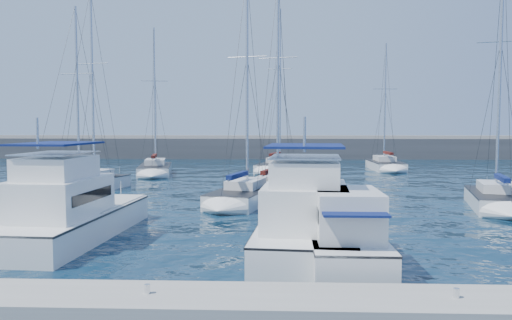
{
  "coord_description": "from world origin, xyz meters",
  "views": [
    {
      "loc": [
        3.38,
        -23.69,
        5.02
      ],
      "look_at": [
        2.21,
        4.95,
        3.0
      ],
      "focal_mm": 35.0,
      "sensor_mm": 36.0,
      "label": 1
    }
  ],
  "objects_px": {
    "sailboat_mid_b": "(89,183)",
    "sailboat_mid_d": "(275,189)",
    "motor_yacht_stbd_inner": "(305,225)",
    "sailboat_mid_a": "(73,187)",
    "motor_yacht_stbd_outer": "(345,240)",
    "sailboat_mid_e": "(498,199)",
    "sailboat_back_a": "(155,169)",
    "sailboat_back_b": "(278,166)",
    "motor_yacht_port_inner": "(69,214)",
    "sailboat_mid_c": "(244,195)",
    "sailboat_back_c": "(385,165)"
  },
  "relations": [
    {
      "from": "sailboat_mid_b",
      "to": "sailboat_mid_d",
      "type": "xyz_separation_m",
      "value": [
        14.2,
        -2.86,
        -0.01
      ]
    },
    {
      "from": "motor_yacht_stbd_inner",
      "to": "sailboat_mid_a",
      "type": "xyz_separation_m",
      "value": [
        -15.96,
        16.45,
        -0.62
      ]
    },
    {
      "from": "motor_yacht_stbd_outer",
      "to": "sailboat_mid_a",
      "type": "height_order",
      "value": "sailboat_mid_a"
    },
    {
      "from": "sailboat_mid_e",
      "to": "sailboat_back_a",
      "type": "relative_size",
      "value": 1.06
    },
    {
      "from": "sailboat_mid_d",
      "to": "sailboat_back_b",
      "type": "relative_size",
      "value": 0.87
    },
    {
      "from": "sailboat_mid_a",
      "to": "sailboat_back_a",
      "type": "relative_size",
      "value": 0.92
    },
    {
      "from": "motor_yacht_stbd_inner",
      "to": "sailboat_back_a",
      "type": "bearing_deg",
      "value": 118.4
    },
    {
      "from": "motor_yacht_port_inner",
      "to": "sailboat_back_a",
      "type": "xyz_separation_m",
      "value": [
        -3.29,
        28.89,
        -0.61
      ]
    },
    {
      "from": "motor_yacht_stbd_inner",
      "to": "sailboat_back_a",
      "type": "relative_size",
      "value": 0.61
    },
    {
      "from": "sailboat_mid_b",
      "to": "sailboat_back_a",
      "type": "bearing_deg",
      "value": 94.74
    },
    {
      "from": "sailboat_back_b",
      "to": "sailboat_mid_a",
      "type": "bearing_deg",
      "value": -115.71
    },
    {
      "from": "sailboat_mid_a",
      "to": "sailboat_back_b",
      "type": "bearing_deg",
      "value": 62.31
    },
    {
      "from": "sailboat_mid_d",
      "to": "motor_yacht_stbd_inner",
      "type": "bearing_deg",
      "value": -70.74
    },
    {
      "from": "sailboat_mid_a",
      "to": "sailboat_mid_c",
      "type": "relative_size",
      "value": 0.94
    },
    {
      "from": "sailboat_mid_a",
      "to": "sailboat_back_c",
      "type": "height_order",
      "value": "sailboat_back_c"
    },
    {
      "from": "sailboat_mid_e",
      "to": "sailboat_back_c",
      "type": "height_order",
      "value": "sailboat_mid_e"
    },
    {
      "from": "motor_yacht_port_inner",
      "to": "sailboat_mid_d",
      "type": "xyz_separation_m",
      "value": [
        8.94,
        13.32,
        -0.6
      ]
    },
    {
      "from": "motor_yacht_port_inner",
      "to": "sailboat_back_c",
      "type": "bearing_deg",
      "value": 62.52
    },
    {
      "from": "sailboat_mid_b",
      "to": "sailboat_mid_e",
      "type": "bearing_deg",
      "value": -0.66
    },
    {
      "from": "sailboat_mid_e",
      "to": "motor_yacht_port_inner",
      "type": "bearing_deg",
      "value": -143.61
    },
    {
      "from": "motor_yacht_stbd_inner",
      "to": "sailboat_mid_b",
      "type": "bearing_deg",
      "value": 135.17
    },
    {
      "from": "sailboat_mid_b",
      "to": "sailboat_mid_e",
      "type": "xyz_separation_m",
      "value": [
        27.64,
        -7.01,
        0.01
      ]
    },
    {
      "from": "motor_yacht_stbd_inner",
      "to": "sailboat_mid_a",
      "type": "height_order",
      "value": "sailboat_mid_a"
    },
    {
      "from": "motor_yacht_stbd_outer",
      "to": "sailboat_back_a",
      "type": "bearing_deg",
      "value": 115.04
    },
    {
      "from": "sailboat_mid_c",
      "to": "sailboat_mid_e",
      "type": "distance_m",
      "value": 15.44
    },
    {
      "from": "sailboat_mid_e",
      "to": "sailboat_mid_b",
      "type": "bearing_deg",
      "value": 179.86
    },
    {
      "from": "motor_yacht_stbd_outer",
      "to": "sailboat_mid_b",
      "type": "bearing_deg",
      "value": 130.76
    },
    {
      "from": "motor_yacht_stbd_outer",
      "to": "sailboat_mid_d",
      "type": "xyz_separation_m",
      "value": [
        -2.53,
        17.01,
        -0.41
      ]
    },
    {
      "from": "motor_yacht_port_inner",
      "to": "sailboat_mid_e",
      "type": "relative_size",
      "value": 0.64
    },
    {
      "from": "sailboat_mid_d",
      "to": "sailboat_back_c",
      "type": "height_order",
      "value": "sailboat_mid_d"
    },
    {
      "from": "sailboat_mid_b",
      "to": "sailboat_mid_d",
      "type": "height_order",
      "value": "sailboat_mid_b"
    },
    {
      "from": "motor_yacht_stbd_inner",
      "to": "sailboat_back_c",
      "type": "bearing_deg",
      "value": 78.2
    },
    {
      "from": "sailboat_mid_e",
      "to": "sailboat_back_b",
      "type": "bearing_deg",
      "value": 133.23
    },
    {
      "from": "sailboat_mid_a",
      "to": "sailboat_back_a",
      "type": "distance_m",
      "value": 14.66
    },
    {
      "from": "sailboat_back_c",
      "to": "sailboat_mid_b",
      "type": "bearing_deg",
      "value": -145.22
    },
    {
      "from": "motor_yacht_stbd_inner",
      "to": "sailboat_mid_a",
      "type": "relative_size",
      "value": 0.66
    },
    {
      "from": "motor_yacht_stbd_outer",
      "to": "sailboat_mid_c",
      "type": "xyz_separation_m",
      "value": [
        -4.49,
        13.93,
        -0.4
      ]
    },
    {
      "from": "motor_yacht_stbd_outer",
      "to": "sailboat_back_b",
      "type": "bearing_deg",
      "value": 94.18
    },
    {
      "from": "sailboat_back_c",
      "to": "sailboat_mid_d",
      "type": "bearing_deg",
      "value": -120.19
    },
    {
      "from": "sailboat_mid_e",
      "to": "sailboat_mid_c",
      "type": "bearing_deg",
      "value": -169.88
    },
    {
      "from": "sailboat_mid_b",
      "to": "sailboat_mid_d",
      "type": "bearing_deg",
      "value": 2.16
    },
    {
      "from": "motor_yacht_port_inner",
      "to": "sailboat_back_b",
      "type": "relative_size",
      "value": 0.58
    },
    {
      "from": "sailboat_mid_c",
      "to": "sailboat_mid_e",
      "type": "xyz_separation_m",
      "value": [
        15.4,
        -1.07,
        0.01
      ]
    },
    {
      "from": "sailboat_mid_c",
      "to": "sailboat_back_b",
      "type": "relative_size",
      "value": 0.84
    },
    {
      "from": "sailboat_mid_a",
      "to": "sailboat_mid_d",
      "type": "relative_size",
      "value": 0.9
    },
    {
      "from": "sailboat_mid_a",
      "to": "sailboat_mid_b",
      "type": "distance_m",
      "value": 1.82
    },
    {
      "from": "sailboat_mid_c",
      "to": "sailboat_back_a",
      "type": "xyz_separation_m",
      "value": [
        -10.27,
        18.64,
        -0.01
      ]
    },
    {
      "from": "sailboat_mid_b",
      "to": "sailboat_back_a",
      "type": "distance_m",
      "value": 12.85
    },
    {
      "from": "sailboat_mid_a",
      "to": "sailboat_back_b",
      "type": "xyz_separation_m",
      "value": [
        15.02,
        18.31,
        0.04
      ]
    },
    {
      "from": "sailboat_mid_e",
      "to": "motor_yacht_stbd_outer",
      "type": "bearing_deg",
      "value": -116.2
    }
  ]
}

